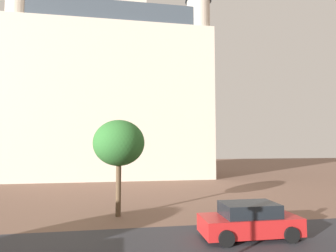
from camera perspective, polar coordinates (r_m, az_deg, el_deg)
name	(u,v)px	position (r m, az deg, el deg)	size (l,w,h in m)	color
ground_plane	(168,238)	(12.39, 0.04, -22.39)	(120.00, 120.00, 0.00)	brown
landmark_building	(115,92)	(35.01, -11.00, 7.10)	(23.44, 10.18, 32.65)	beige
car_red	(249,221)	(12.69, 16.70, -18.51)	(4.14, 1.92, 1.45)	red
tree_curb_far	(119,143)	(15.43, -10.25, -3.60)	(2.85, 2.85, 5.31)	brown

